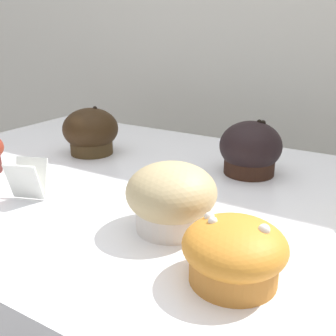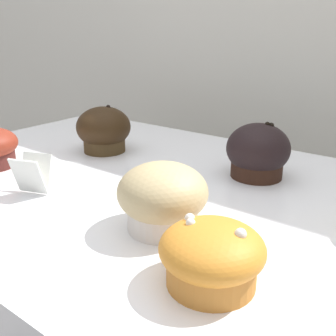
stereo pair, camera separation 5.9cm
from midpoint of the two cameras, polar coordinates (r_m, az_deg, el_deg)
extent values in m
cube|color=beige|center=(1.16, 12.62, 7.83)|extent=(3.20, 0.10, 1.80)
cylinder|color=silver|center=(0.50, -2.90, -6.21)|extent=(0.09, 0.09, 0.05)
ellipsoid|color=tan|center=(0.49, -2.95, -3.56)|extent=(0.11, 0.11, 0.07)
cylinder|color=#412F19|center=(0.82, -13.10, 3.80)|extent=(0.09, 0.09, 0.05)
ellipsoid|color=black|center=(0.81, -13.24, 5.55)|extent=(0.11, 0.11, 0.08)
sphere|color=black|center=(0.81, -12.64, 8.44)|extent=(0.01, 0.01, 0.01)
cylinder|color=#C67A30|center=(0.41, 5.32, -13.66)|extent=(0.09, 0.09, 0.04)
ellipsoid|color=orange|center=(0.40, 5.42, -11.23)|extent=(0.11, 0.11, 0.05)
sphere|color=white|center=(0.39, 2.22, -7.84)|extent=(0.01, 0.01, 0.01)
sphere|color=white|center=(0.38, 9.50, -8.93)|extent=(0.01, 0.01, 0.01)
sphere|color=white|center=(0.40, 1.91, -7.21)|extent=(0.01, 0.01, 0.01)
cylinder|color=black|center=(0.69, 9.40, 1.15)|extent=(0.09, 0.09, 0.05)
ellipsoid|color=black|center=(0.69, 9.52, 3.15)|extent=(0.11, 0.11, 0.09)
sphere|color=black|center=(0.68, 11.26, 6.41)|extent=(0.01, 0.01, 0.01)
sphere|color=black|center=(0.68, 10.72, 6.55)|extent=(0.01, 0.01, 0.01)
cube|color=white|center=(0.63, -21.81, -1.29)|extent=(0.05, 0.04, 0.06)
cube|color=silver|center=(0.62, -22.78, -1.93)|extent=(0.05, 0.04, 0.06)
camera|label=1|loc=(0.03, -92.86, -1.03)|focal=42.00mm
camera|label=2|loc=(0.03, 87.14, 1.03)|focal=42.00mm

